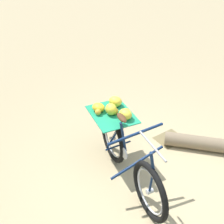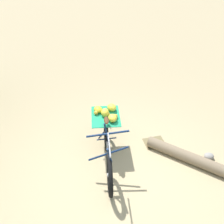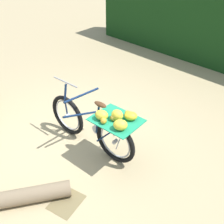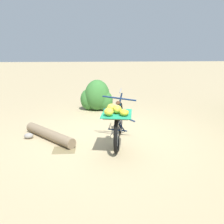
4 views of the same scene
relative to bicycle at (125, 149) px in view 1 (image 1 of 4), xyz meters
name	(u,v)px [view 1 (image 1 of 4)]	position (x,y,z in m)	size (l,w,h in m)	color
ground_plane	(144,191)	(-0.06, 0.38, -0.49)	(60.00, 60.00, 0.00)	tan
bicycle	(125,149)	(0.00, 0.00, 0.00)	(0.80, 1.80, 1.03)	black
fallen_log	(216,145)	(-1.48, 0.37, -0.38)	(0.22, 0.22, 1.57)	#7F6B51
leaf_litter_patch	(170,139)	(-1.09, -0.23, -0.48)	(0.44, 0.36, 0.01)	olive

